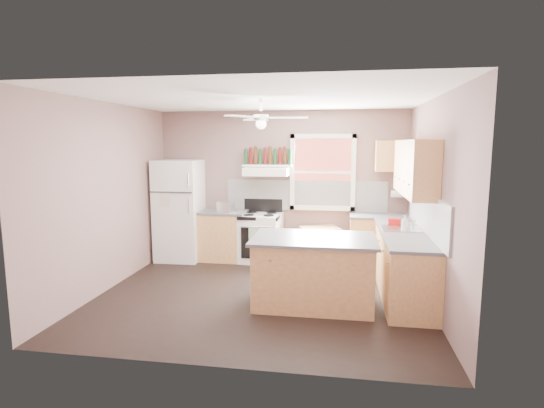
% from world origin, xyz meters
% --- Properties ---
extents(floor, '(4.50, 4.50, 0.00)m').
position_xyz_m(floor, '(0.00, 0.00, 0.00)').
color(floor, black).
rests_on(floor, ground).
extents(ceiling, '(4.50, 4.50, 0.00)m').
position_xyz_m(ceiling, '(0.00, 0.00, 2.70)').
color(ceiling, white).
rests_on(ceiling, ground).
extents(wall_back, '(4.50, 0.05, 2.70)m').
position_xyz_m(wall_back, '(0.00, 2.02, 1.35)').
color(wall_back, '#755854').
rests_on(wall_back, ground).
extents(wall_right, '(0.05, 4.00, 2.70)m').
position_xyz_m(wall_right, '(2.27, 0.00, 1.35)').
color(wall_right, '#755854').
rests_on(wall_right, ground).
extents(wall_left, '(0.05, 4.00, 2.70)m').
position_xyz_m(wall_left, '(-2.27, 0.00, 1.35)').
color(wall_left, '#755854').
rests_on(wall_left, ground).
extents(backsplash_back, '(2.90, 0.03, 0.55)m').
position_xyz_m(backsplash_back, '(0.45, 1.99, 1.18)').
color(backsplash_back, white).
rests_on(backsplash_back, wall_back).
extents(backsplash_right, '(0.03, 2.60, 0.55)m').
position_xyz_m(backsplash_right, '(2.23, 0.30, 1.18)').
color(backsplash_right, white).
rests_on(backsplash_right, wall_right).
extents(window_view, '(1.00, 0.02, 1.20)m').
position_xyz_m(window_view, '(0.75, 1.98, 1.60)').
color(window_view, maroon).
rests_on(window_view, wall_back).
extents(window_frame, '(1.16, 0.07, 1.36)m').
position_xyz_m(window_frame, '(0.75, 1.96, 1.60)').
color(window_frame, white).
rests_on(window_frame, wall_back).
extents(refrigerator, '(0.79, 0.77, 1.82)m').
position_xyz_m(refrigerator, '(-1.82, 1.61, 0.91)').
color(refrigerator, white).
rests_on(refrigerator, floor).
extents(base_cabinet_left, '(0.90, 0.60, 0.86)m').
position_xyz_m(base_cabinet_left, '(-1.06, 1.70, 0.43)').
color(base_cabinet_left, '#AC7547').
rests_on(base_cabinet_left, floor).
extents(counter_left, '(0.92, 0.62, 0.04)m').
position_xyz_m(counter_left, '(-1.06, 1.70, 0.88)').
color(counter_left, '#4A4A4C').
rests_on(counter_left, base_cabinet_left).
extents(toaster, '(0.32, 0.24, 0.18)m').
position_xyz_m(toaster, '(-0.94, 1.58, 0.99)').
color(toaster, silver).
rests_on(toaster, counter_left).
extents(stove, '(0.77, 0.70, 0.86)m').
position_xyz_m(stove, '(-0.33, 1.69, 0.43)').
color(stove, white).
rests_on(stove, floor).
extents(range_hood, '(0.78, 0.50, 0.14)m').
position_xyz_m(range_hood, '(-0.23, 1.75, 1.62)').
color(range_hood, white).
rests_on(range_hood, wall_back).
extents(bottle_shelf, '(0.90, 0.26, 0.03)m').
position_xyz_m(bottle_shelf, '(-0.23, 1.87, 1.72)').
color(bottle_shelf, white).
rests_on(bottle_shelf, range_hood).
extents(cart, '(0.76, 0.64, 0.65)m').
position_xyz_m(cart, '(0.73, 1.70, 0.33)').
color(cart, '#AC7547').
rests_on(cart, floor).
extents(base_cabinet_corner, '(1.00, 0.60, 0.86)m').
position_xyz_m(base_cabinet_corner, '(1.75, 1.70, 0.43)').
color(base_cabinet_corner, '#AC7547').
rests_on(base_cabinet_corner, floor).
extents(base_cabinet_right, '(0.60, 2.20, 0.86)m').
position_xyz_m(base_cabinet_right, '(1.95, 0.30, 0.43)').
color(base_cabinet_right, '#AC7547').
rests_on(base_cabinet_right, floor).
extents(counter_corner, '(1.02, 0.62, 0.04)m').
position_xyz_m(counter_corner, '(1.75, 1.70, 0.88)').
color(counter_corner, '#4A4A4C').
rests_on(counter_corner, base_cabinet_corner).
extents(counter_right, '(0.62, 2.22, 0.04)m').
position_xyz_m(counter_right, '(1.94, 0.30, 0.88)').
color(counter_right, '#4A4A4C').
rests_on(counter_right, base_cabinet_right).
extents(sink, '(0.55, 0.45, 0.03)m').
position_xyz_m(sink, '(1.94, 0.50, 0.90)').
color(sink, silver).
rests_on(sink, counter_right).
extents(faucet, '(0.03, 0.03, 0.14)m').
position_xyz_m(faucet, '(2.10, 0.50, 0.97)').
color(faucet, silver).
rests_on(faucet, sink).
extents(upper_cabinet_right, '(0.33, 1.80, 0.76)m').
position_xyz_m(upper_cabinet_right, '(2.08, 0.50, 1.78)').
color(upper_cabinet_right, '#AC7547').
rests_on(upper_cabinet_right, wall_right).
extents(upper_cabinet_corner, '(0.60, 0.33, 0.52)m').
position_xyz_m(upper_cabinet_corner, '(1.95, 1.83, 1.90)').
color(upper_cabinet_corner, '#AC7547').
rests_on(upper_cabinet_corner, wall_back).
extents(paper_towel, '(0.26, 0.12, 0.12)m').
position_xyz_m(paper_towel, '(2.07, 1.86, 1.25)').
color(paper_towel, white).
rests_on(paper_towel, wall_back).
extents(island, '(1.52, 0.96, 0.86)m').
position_xyz_m(island, '(0.74, -0.23, 0.43)').
color(island, '#AC7547').
rests_on(island, floor).
extents(island_top, '(1.61, 1.05, 0.04)m').
position_xyz_m(island_top, '(0.74, -0.23, 0.88)').
color(island_top, '#4A4A4C').
rests_on(island_top, island).
extents(ceiling_fan_hub, '(0.20, 0.20, 0.08)m').
position_xyz_m(ceiling_fan_hub, '(0.00, 0.00, 2.45)').
color(ceiling_fan_hub, white).
rests_on(ceiling_fan_hub, ceiling).
extents(soap_bottle, '(0.11, 0.11, 0.22)m').
position_xyz_m(soap_bottle, '(1.96, 0.38, 1.01)').
color(soap_bottle, silver).
rests_on(soap_bottle, counter_right).
extents(red_caddy, '(0.19, 0.14, 0.10)m').
position_xyz_m(red_caddy, '(1.88, 0.80, 0.95)').
color(red_caddy, '#A30F0E').
rests_on(red_caddy, counter_right).
extents(wine_bottles, '(0.86, 0.06, 0.31)m').
position_xyz_m(wine_bottles, '(-0.23, 1.87, 1.88)').
color(wine_bottles, '#143819').
rests_on(wine_bottles, bottle_shelf).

